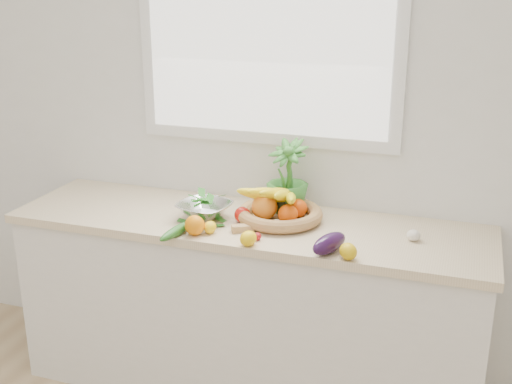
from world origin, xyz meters
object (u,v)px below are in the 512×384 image
(fruit_basket, at_px, (279,209))
(colander_with_spinach, at_px, (205,206))
(cucumber, at_px, (176,231))
(potted_herb, at_px, (287,177))
(eggplant, at_px, (329,243))
(apple, at_px, (242,215))

(fruit_basket, relative_size, colander_with_spinach, 1.80)
(cucumber, xyz_separation_m, colander_with_spinach, (0.04, 0.23, 0.04))
(fruit_basket, bearing_deg, potted_herb, 87.11)
(eggplant, distance_m, colander_with_spinach, 0.66)
(apple, bearing_deg, fruit_basket, 25.78)
(apple, distance_m, cucumber, 0.33)
(apple, height_order, colander_with_spinach, colander_with_spinach)
(cucumber, height_order, fruit_basket, fruit_basket)
(apple, relative_size, eggplant, 0.37)
(potted_herb, height_order, fruit_basket, potted_herb)
(apple, bearing_deg, colander_with_spinach, -175.60)
(apple, height_order, eggplant, eggplant)
(apple, height_order, fruit_basket, fruit_basket)
(eggplant, distance_m, fruit_basket, 0.41)
(eggplant, xyz_separation_m, potted_herb, (-0.29, 0.39, 0.14))
(potted_herb, relative_size, colander_with_spinach, 1.24)
(cucumber, relative_size, potted_herb, 0.67)
(eggplant, bearing_deg, potted_herb, 126.81)
(apple, relative_size, potted_herb, 0.21)
(colander_with_spinach, bearing_deg, eggplant, -16.81)
(apple, xyz_separation_m, colander_with_spinach, (-0.18, -0.01, 0.03))
(eggplant, bearing_deg, colander_with_spinach, 163.19)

